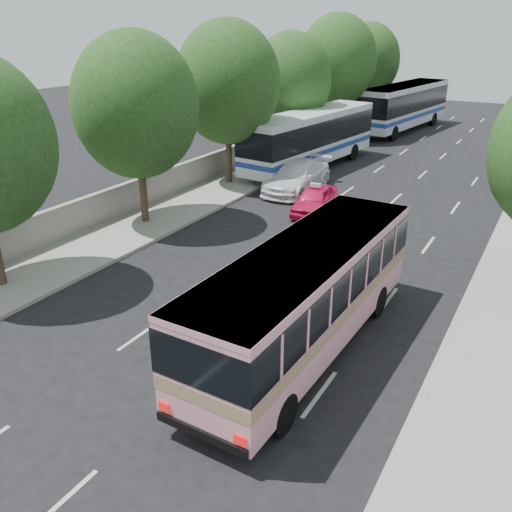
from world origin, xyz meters
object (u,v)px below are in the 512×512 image
Objects in this scene: pink_bus at (307,288)px; pink_taxi at (315,200)px; tour_coach_front at (310,135)px; tour_coach_rear at (404,103)px; white_pickup at (297,177)px.

pink_bus reaches higher than pink_taxi.
tour_coach_rear is at bearing 91.82° from tour_coach_front.
pink_bus is 37.47m from tour_coach_rear.
tour_coach_front is (-8.97, 20.04, 0.21)m from pink_bus.
tour_coach_rear is (-2.50, 24.89, 1.73)m from pink_taxi.
tour_coach_front is 0.93× the size of tour_coach_rear.
tour_coach_rear is (1.53, 16.69, 0.16)m from tour_coach_front.
pink_bus is at bearing -58.81° from tour_coach_front.
tour_coach_rear is at bearing 103.06° from pink_bus.
white_pickup is (-2.50, 3.09, 0.15)m from pink_taxi.
tour_coach_rear reaches higher than pink_bus.
tour_coach_front reaches higher than pink_taxi.
pink_taxi is 0.70× the size of white_pickup.
pink_bus is at bearing -70.99° from tour_coach_rear.
white_pickup is 5.52m from tour_coach_front.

